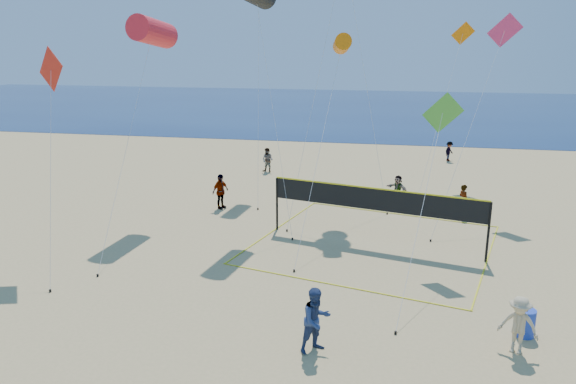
# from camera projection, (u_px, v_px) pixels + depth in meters

# --- Properties ---
(ocean) EXTENTS (140.00, 50.00, 0.03)m
(ocean) POSITION_uv_depth(u_px,v_px,m) (367.00, 108.00, 71.48)
(ocean) COLOR #101F4D
(ocean) RESTS_ON ground
(bystander_a) EXTENTS (1.19, 1.18, 1.94)m
(bystander_a) POSITION_uv_depth(u_px,v_px,m) (316.00, 320.00, 15.96)
(bystander_a) COLOR navy
(bystander_a) RESTS_ON ground
(bystander_b) EXTENTS (1.27, 1.00, 1.73)m
(bystander_b) POSITION_uv_depth(u_px,v_px,m) (519.00, 325.00, 15.90)
(bystander_b) COLOR tan
(bystander_b) RESTS_ON ground
(far_person_0) EXTENTS (0.91, 1.17, 1.85)m
(far_person_0) POSITION_uv_depth(u_px,v_px,m) (220.00, 191.00, 29.46)
(far_person_0) COLOR gray
(far_person_0) RESTS_ON ground
(far_person_1) EXTENTS (1.35, 1.23, 1.50)m
(far_person_1) POSITION_uv_depth(u_px,v_px,m) (398.00, 189.00, 30.66)
(far_person_1) COLOR gray
(far_person_1) RESTS_ON ground
(far_person_2) EXTENTS (0.67, 0.73, 1.68)m
(far_person_2) POSITION_uv_depth(u_px,v_px,m) (463.00, 201.00, 28.06)
(far_person_2) COLOR gray
(far_person_2) RESTS_ON ground
(far_person_3) EXTENTS (0.93, 0.82, 1.62)m
(far_person_3) POSITION_uv_depth(u_px,v_px,m) (268.00, 160.00, 37.50)
(far_person_3) COLOR gray
(far_person_3) RESTS_ON ground
(far_person_4) EXTENTS (0.94, 1.08, 1.44)m
(far_person_4) POSITION_uv_depth(u_px,v_px,m) (449.00, 151.00, 40.87)
(far_person_4) COLOR gray
(far_person_4) RESTS_ON ground
(trash_barrel) EXTENTS (0.59, 0.59, 0.86)m
(trash_barrel) POSITION_uv_depth(u_px,v_px,m) (525.00, 323.00, 16.91)
(trash_barrel) COLOR #1D3DBE
(trash_barrel) RESTS_ON ground
(volleyball_net) EXTENTS (11.57, 11.46, 2.56)m
(volleyball_net) POSITION_uv_depth(u_px,v_px,m) (375.00, 206.00, 24.08)
(volleyball_net) COLOR black
(volleyball_net) RESTS_ON ground
(kite_0) EXTENTS (1.60, 9.75, 9.80)m
(kite_0) POSITION_uv_depth(u_px,v_px,m) (153.00, 32.00, 26.72)
(kite_0) COLOR red
(kite_0) RESTS_ON ground
(kite_2) EXTENTS (1.46, 8.77, 8.96)m
(kite_2) POSITION_uv_depth(u_px,v_px,m) (342.00, 44.00, 26.55)
(kite_2) COLOR orange
(kite_2) RESTS_ON ground
(kite_3) EXTENTS (2.43, 4.40, 8.43)m
(kite_3) POSITION_uv_depth(u_px,v_px,m) (51.00, 78.00, 21.84)
(kite_3) COLOR red
(kite_3) RESTS_ON ground
(kite_4) EXTENTS (2.28, 7.26, 6.73)m
(kite_4) POSITION_uv_depth(u_px,v_px,m) (441.00, 122.00, 21.54)
(kite_4) COLOR green
(kite_4) RESTS_ON ground
(kite_5) EXTENTS (4.24, 6.94, 9.93)m
(kite_5) POSITION_uv_depth(u_px,v_px,m) (501.00, 41.00, 27.94)
(kite_5) COLOR #DD3268
(kite_5) RESTS_ON ground
(kite_9) EXTENTS (3.22, 7.50, 9.68)m
(kite_9) POSITION_uv_depth(u_px,v_px,m) (460.00, 45.00, 34.05)
(kite_9) COLOR orange
(kite_9) RESTS_ON ground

